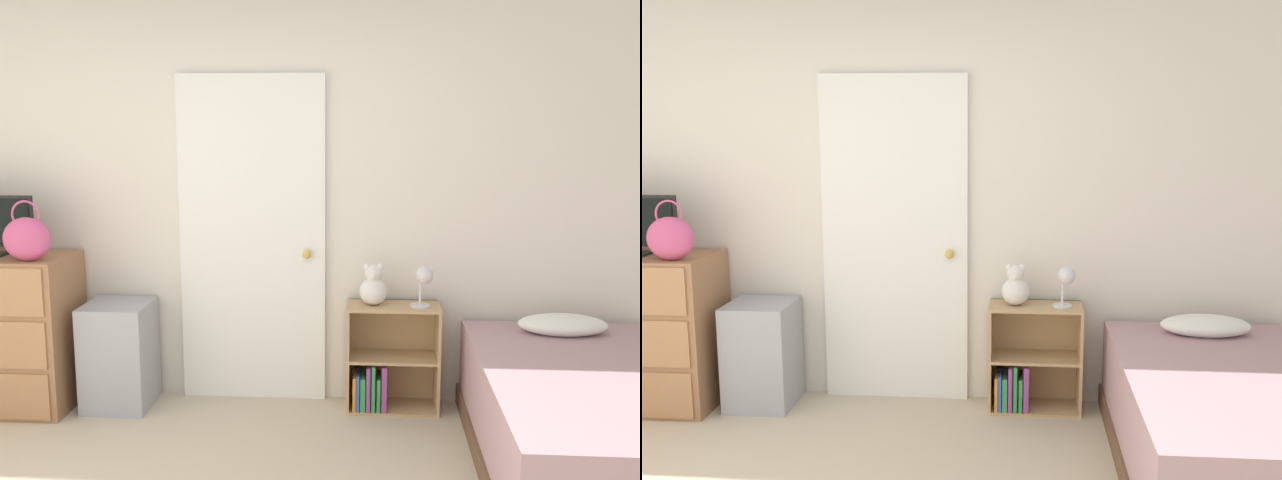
# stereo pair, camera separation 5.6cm
# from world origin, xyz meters

# --- Properties ---
(wall_back) EXTENTS (10.00, 0.06, 2.55)m
(wall_back) POSITION_xyz_m (0.00, 2.07, 1.27)
(wall_back) COLOR silver
(wall_back) RESTS_ON ground_plane
(door_closed) EXTENTS (0.91, 0.09, 2.05)m
(door_closed) POSITION_xyz_m (0.02, 2.02, 1.02)
(door_closed) COLOR white
(door_closed) RESTS_ON ground_plane
(handbag) EXTENTS (0.29, 0.14, 0.36)m
(handbag) POSITION_xyz_m (-1.23, 1.61, 1.09)
(handbag) COLOR #C64C7F
(handbag) RESTS_ON dresser
(storage_bin) EXTENTS (0.39, 0.41, 0.66)m
(storage_bin) POSITION_xyz_m (-0.79, 1.82, 0.33)
(storage_bin) COLOR #999EA8
(storage_bin) RESTS_ON ground_plane
(bookshelf) EXTENTS (0.56, 0.28, 0.66)m
(bookshelf) POSITION_xyz_m (0.86, 1.89, 0.27)
(bookshelf) COLOR tan
(bookshelf) RESTS_ON ground_plane
(teddy_bear) EXTENTS (0.17, 0.17, 0.26)m
(teddy_bear) POSITION_xyz_m (0.78, 1.88, 0.77)
(teddy_bear) COLOR silver
(teddy_bear) RESTS_ON bookshelf
(desk_lamp) EXTENTS (0.14, 0.13, 0.25)m
(desk_lamp) POSITION_xyz_m (1.08, 1.84, 0.83)
(desk_lamp) COLOR silver
(desk_lamp) RESTS_ON bookshelf
(bed) EXTENTS (1.14, 1.87, 0.65)m
(bed) POSITION_xyz_m (1.88, 1.10, 0.27)
(bed) COLOR brown
(bed) RESTS_ON ground_plane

